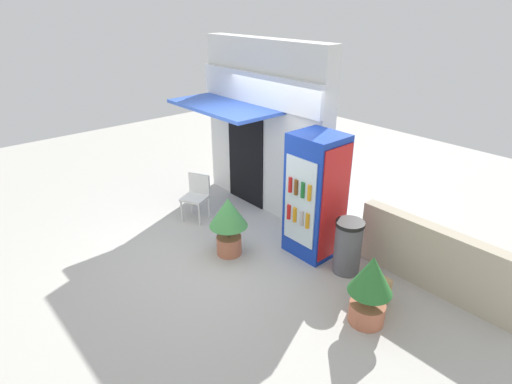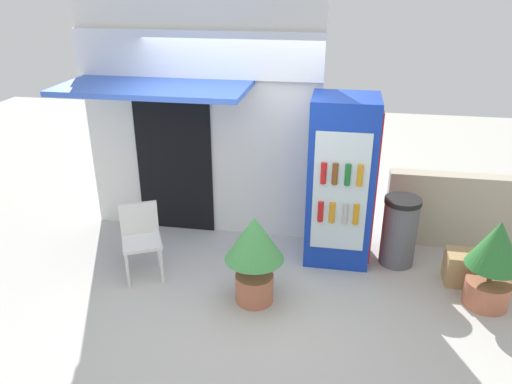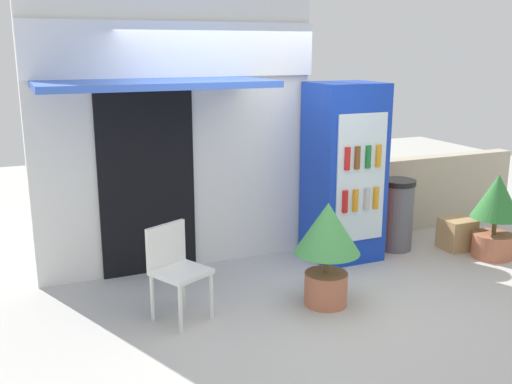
{
  "view_description": "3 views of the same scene",
  "coord_description": "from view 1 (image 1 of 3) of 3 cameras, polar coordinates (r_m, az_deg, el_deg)",
  "views": [
    {
      "loc": [
        4.92,
        -3.62,
        3.73
      ],
      "look_at": [
        0.08,
        0.6,
        0.77
      ],
      "focal_mm": 29.31,
      "sensor_mm": 36.0,
      "label": 1
    },
    {
      "loc": [
        1.09,
        -4.47,
        3.17
      ],
      "look_at": [
        0.23,
        0.42,
        0.98
      ],
      "focal_mm": 34.76,
      "sensor_mm": 36.0,
      "label": 2
    },
    {
      "loc": [
        -2.29,
        -4.57,
        2.34
      ],
      "look_at": [
        -0.06,
        0.57,
        0.95
      ],
      "focal_mm": 41.05,
      "sensor_mm": 36.0,
      "label": 3
    }
  ],
  "objects": [
    {
      "name": "ground",
      "position": [
        7.16,
        -4.07,
        -6.7
      ],
      "size": [
        16.0,
        16.0,
        0.0
      ],
      "primitive_type": "plane",
      "color": "beige"
    },
    {
      "name": "storefront_building",
      "position": [
        7.79,
        0.94,
        8.95
      ],
      "size": [
        3.0,
        1.36,
        3.14
      ],
      "color": "silver",
      "rests_on": "ground"
    },
    {
      "name": "trash_bin",
      "position": [
        6.34,
        12.42,
        -7.3
      ],
      "size": [
        0.42,
        0.42,
        0.84
      ],
      "color": "#595960",
      "rests_on": "ground"
    },
    {
      "name": "potted_plant_near_shop",
      "position": [
        6.53,
        -3.8,
        -3.78
      ],
      "size": [
        0.61,
        0.61,
        0.98
      ],
      "color": "#BC6B4C",
      "rests_on": "ground"
    },
    {
      "name": "drink_cooler",
      "position": [
        6.48,
        8.12,
        -0.55
      ],
      "size": [
        0.76,
        0.74,
        1.97
      ],
      "color": "#1438B2",
      "rests_on": "ground"
    },
    {
      "name": "potted_plant_curbside",
      "position": [
        5.41,
        15.35,
        -12.17
      ],
      "size": [
        0.55,
        0.55,
        0.97
      ],
      "color": "#BC6B4C",
      "rests_on": "ground"
    },
    {
      "name": "plastic_chair",
      "position": [
        7.73,
        -8.1,
        -0.23
      ],
      "size": [
        0.56,
        0.56,
        0.84
      ],
      "color": "silver",
      "rests_on": "ground"
    },
    {
      "name": "cardboard_box",
      "position": [
        5.97,
        15.66,
        -12.77
      ],
      "size": [
        0.37,
        0.34,
        0.37
      ],
      "primitive_type": "cube",
      "rotation": [
        0.0,
        0.0,
        -0.03
      ],
      "color": "tan",
      "rests_on": "ground"
    },
    {
      "name": "stone_boundary_wall",
      "position": [
        6.33,
        23.43,
        -8.5
      ],
      "size": [
        2.36,
        0.21,
        0.95
      ],
      "primitive_type": "cube",
      "color": "#B7AD93",
      "rests_on": "ground"
    }
  ]
}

